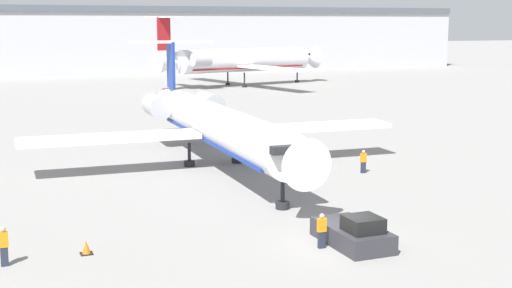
# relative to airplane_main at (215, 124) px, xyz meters

# --- Properties ---
(ground_plane) EXTENTS (600.00, 600.00, 0.00)m
(ground_plane) POSITION_rel_airplane_main_xyz_m (-0.56, -20.16, -3.13)
(ground_plane) COLOR gray
(terminal_building) EXTENTS (180.00, 16.80, 13.54)m
(terminal_building) POSITION_rel_airplane_main_xyz_m (-0.56, 99.84, 3.66)
(terminal_building) COLOR #B2B2B7
(terminal_building) RESTS_ON ground
(airplane_main) EXTENTS (27.70, 30.82, 8.75)m
(airplane_main) POSITION_rel_airplane_main_xyz_m (0.00, 0.00, 0.00)
(airplane_main) COLOR white
(airplane_main) RESTS_ON ground
(pushback_tug) EXTENTS (2.23, 4.52, 1.61)m
(pushback_tug) POSITION_rel_airplane_main_xyz_m (-0.08, -20.20, -2.56)
(pushback_tug) COLOR #2D2D33
(pushback_tug) RESTS_ON ground
(worker_near_tug) EXTENTS (0.40, 0.24, 1.66)m
(worker_near_tug) POSITION_rel_airplane_main_xyz_m (-1.66, -20.04, -2.27)
(worker_near_tug) COLOR #232838
(worker_near_tug) RESTS_ON ground
(worker_by_wing) EXTENTS (0.40, 0.24, 1.62)m
(worker_by_wing) POSITION_rel_airplane_main_xyz_m (8.74, -6.20, -2.29)
(worker_by_wing) COLOR #232838
(worker_by_wing) RESTS_ON ground
(worker_on_apron) EXTENTS (0.40, 0.25, 1.77)m
(worker_on_apron) POSITION_rel_airplane_main_xyz_m (-15.47, -17.11, -2.20)
(worker_on_apron) COLOR #232838
(worker_on_apron) RESTS_ON ground
(traffic_cone_left) EXTENTS (0.55, 0.55, 0.62)m
(traffic_cone_left) POSITION_rel_airplane_main_xyz_m (-11.96, -16.81, -2.84)
(traffic_cone_left) COLOR black
(traffic_cone_left) RESTS_ON ground
(airplane_parked_far_right) EXTENTS (31.49, 33.06, 11.22)m
(airplane_parked_far_right) POSITION_rel_airplane_main_xyz_m (25.30, 61.19, 1.09)
(airplane_parked_far_right) COLOR silver
(airplane_parked_far_right) RESTS_ON ground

